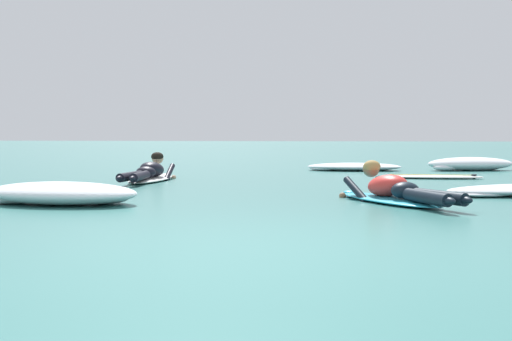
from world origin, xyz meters
TOP-DOWN VIEW (x-y plane):
  - ground_plane at (0.00, 10.00)m, footprint 120.00×120.00m
  - surfer_near at (0.89, 3.56)m, footprint 1.60×2.35m
  - surfer_far at (-3.15, 6.79)m, footprint 0.62×2.67m
  - drifting_surfboard at (1.72, 8.43)m, footprint 1.82×0.54m
  - whitewater_front at (2.75, 11.53)m, footprint 2.14×1.44m
  - whitewater_mid_right at (-2.95, 2.81)m, footprint 2.02×1.31m
  - whitewater_back at (0.21, 11.10)m, footprint 2.11×1.23m

SIDE VIEW (x-z plane):
  - ground_plane at x=0.00m, z-range 0.00..0.00m
  - drifting_surfboard at x=1.72m, z-range -0.05..0.11m
  - whitewater_back at x=0.21m, z-range -0.01..0.16m
  - whitewater_mid_right at x=-2.95m, z-range -0.01..0.25m
  - surfer_far at x=-3.15m, z-range -0.13..0.41m
  - surfer_near at x=0.89m, z-range -0.13..0.41m
  - whitewater_front at x=2.75m, z-range -0.01..0.29m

